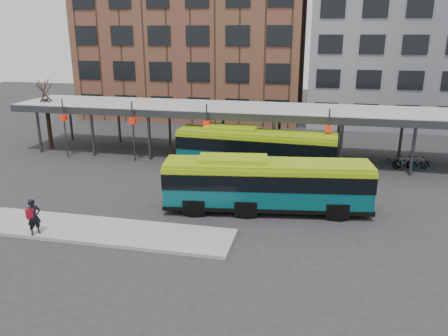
% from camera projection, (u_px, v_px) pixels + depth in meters
% --- Properties ---
extents(ground, '(120.00, 120.00, 0.00)m').
position_uv_depth(ground, '(216.00, 218.00, 24.33)').
color(ground, '#28282B').
rests_on(ground, ground).
extents(boarding_island, '(14.00, 3.00, 0.18)m').
position_uv_depth(boarding_island, '(100.00, 231.00, 22.62)').
color(boarding_island, gray).
rests_on(boarding_island, ground).
extents(canopy, '(40.00, 6.53, 4.80)m').
position_uv_depth(canopy, '(252.00, 110.00, 35.20)').
color(canopy, '#999B9E').
rests_on(canopy, ground).
extents(tree, '(1.64, 1.64, 5.60)m').
position_uv_depth(tree, '(49.00, 121.00, 38.45)').
color(tree, black).
rests_on(tree, ground).
extents(building_brick, '(26.00, 14.00, 22.00)m').
position_uv_depth(building_brick, '(196.00, 23.00, 52.96)').
color(building_brick, brown).
rests_on(building_brick, ground).
extents(building_grey, '(24.00, 14.00, 20.00)m').
position_uv_depth(building_grey, '(423.00, 32.00, 48.00)').
color(building_grey, slate).
rests_on(building_grey, ground).
extents(bus_front, '(11.91, 4.12, 3.22)m').
position_uv_depth(bus_front, '(266.00, 183.00, 24.90)').
color(bus_front, '#074950').
rests_on(bus_front, ground).
extents(bus_rear, '(11.87, 3.14, 3.24)m').
position_uv_depth(bus_rear, '(255.00, 148.00, 32.43)').
color(bus_rear, '#074950').
rests_on(bus_rear, ground).
extents(pedestrian, '(0.75, 0.81, 1.86)m').
position_uv_depth(pedestrian, '(34.00, 217.00, 21.76)').
color(pedestrian, black).
rests_on(pedestrian, boarding_island).
extents(bike_rack, '(3.97, 1.21, 1.03)m').
position_uv_depth(bike_rack, '(408.00, 163.00, 33.08)').
color(bike_rack, slate).
rests_on(bike_rack, ground).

